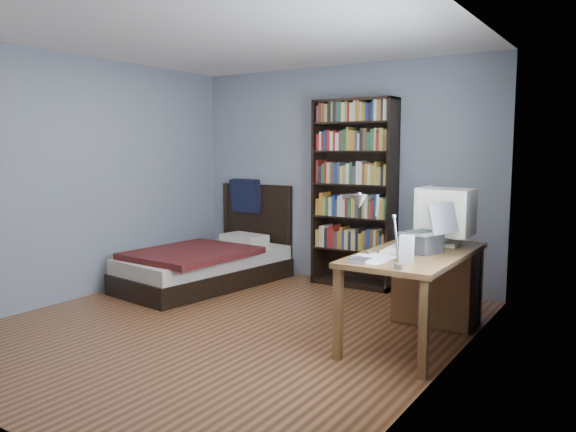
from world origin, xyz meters
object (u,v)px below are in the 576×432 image
object	(u,v)px
desk	(432,280)
bookshelf	(354,193)
keyboard	(398,250)
soda_can	(413,241)
desk_lamp	(366,209)
crt_monitor	(445,213)
laptop	(425,239)
bed	(210,262)
speaker	(407,249)

from	to	relation	value
desk	bookshelf	xyz separation A→B (m)	(-1.24, 0.97, 0.64)
keyboard	soda_can	xyz separation A→B (m)	(0.03, 0.26, 0.04)
desk_lamp	bookshelf	size ratio (longest dim) A/B	0.26
desk	soda_can	world-z (taller)	soda_can
desk	crt_monitor	world-z (taller)	crt_monitor
soda_can	desk	bearing A→B (deg)	68.81
keyboard	laptop	bearing A→B (deg)	16.14
soda_can	bed	size ratio (longest dim) A/B	0.05
speaker	bed	size ratio (longest dim) A/B	0.09
desk_lamp	soda_can	world-z (taller)	desk_lamp
bookshelf	bed	world-z (taller)	bookshelf
soda_can	speaker	bearing A→B (deg)	-74.15
desk	bookshelf	world-z (taller)	bookshelf
keyboard	soda_can	world-z (taller)	soda_can
crt_monitor	bookshelf	xyz separation A→B (m)	(-1.33, 0.97, 0.04)
crt_monitor	desk_lamp	size ratio (longest dim) A/B	0.91
desk_lamp	keyboard	distance (m)	1.04
crt_monitor	bookshelf	world-z (taller)	bookshelf
speaker	bookshelf	xyz separation A→B (m)	(-1.32, 1.83, 0.22)
crt_monitor	speaker	bearing A→B (deg)	-90.35
desk	keyboard	distance (m)	0.61
laptop	bed	distance (m)	2.87
desk	soda_can	bearing A→B (deg)	-111.19
soda_can	bed	world-z (taller)	bed
bed	bookshelf	bearing A→B (deg)	29.23
desk	laptop	world-z (taller)	laptop
keyboard	bed	distance (m)	2.68
laptop	desk	bearing A→B (deg)	100.00
keyboard	speaker	size ratio (longest dim) A/B	2.25
laptop	soda_can	world-z (taller)	laptop
crt_monitor	speaker	size ratio (longest dim) A/B	2.51
desk_lamp	soda_can	distance (m)	1.27
speaker	laptop	bearing A→B (deg)	77.86
crt_monitor	bed	distance (m)	2.86
desk_lamp	bed	distance (m)	3.27
laptop	keyboard	distance (m)	0.23
crt_monitor	desk_lamp	bearing A→B (deg)	-92.66
soda_can	bookshelf	xyz separation A→B (m)	(-1.14, 1.21, 0.27)
desk	keyboard	bearing A→B (deg)	-103.26
bed	desk	bearing A→B (deg)	-3.67
desk	bookshelf	distance (m)	1.70
desk	soda_can	size ratio (longest dim) A/B	14.25
soda_can	bookshelf	bearing A→B (deg)	133.40
desk_lamp	desk	bearing A→B (deg)	90.94
desk_lamp	soda_can	xyz separation A→B (m)	(-0.12, 1.20, -0.38)
laptop	bookshelf	xyz separation A→B (m)	(-1.31, 1.40, 0.21)
laptop	speaker	bearing A→B (deg)	-88.65
bookshelf	bed	size ratio (longest dim) A/B	0.99
crt_monitor	laptop	distance (m)	0.46
desk	desk_lamp	bearing A→B (deg)	-89.06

